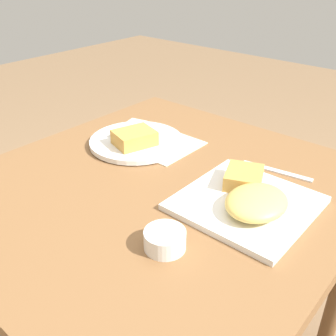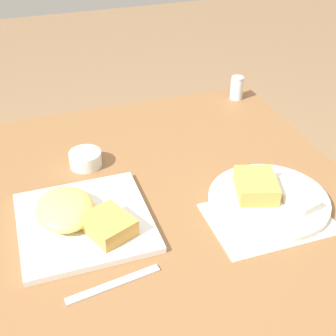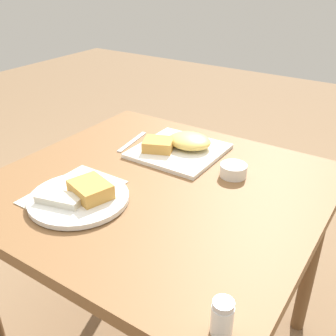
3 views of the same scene
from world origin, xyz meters
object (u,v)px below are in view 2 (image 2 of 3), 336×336
at_px(plate_square_near, 80,217).
at_px(butter_knife, 114,284).
at_px(plate_oval_far, 268,196).
at_px(salt_shaker, 237,89).
at_px(sauce_ramekin, 85,159).

distance_m(plate_square_near, butter_knife, 0.19).
bearing_deg(plate_oval_far, plate_square_near, -98.34).
distance_m(plate_oval_far, salt_shaker, 0.53).
height_order(plate_oval_far, salt_shaker, salt_shaker).
bearing_deg(salt_shaker, butter_knife, -41.17).
xyz_separation_m(salt_shaker, butter_knife, (0.63, -0.55, -0.03)).
height_order(plate_oval_far, sauce_ramekin, plate_oval_far).
bearing_deg(butter_knife, salt_shaker, 40.42).
bearing_deg(sauce_ramekin, salt_shaker, 113.08).
relative_size(sauce_ramekin, butter_knife, 0.44).
bearing_deg(salt_shaker, sauce_ramekin, -66.92).
distance_m(salt_shaker, butter_knife, 0.84).
relative_size(plate_square_near, butter_knife, 1.50).
relative_size(plate_square_near, plate_oval_far, 1.02).
relative_size(sauce_ramekin, salt_shaker, 1.10).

